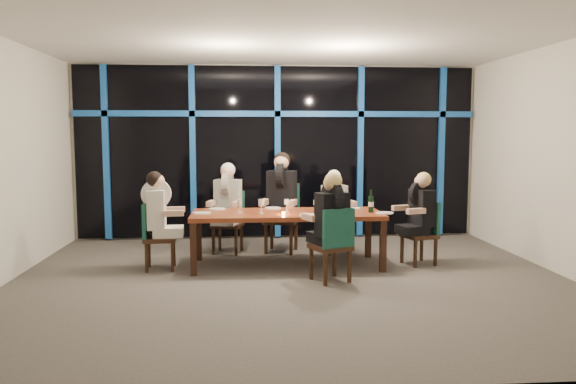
# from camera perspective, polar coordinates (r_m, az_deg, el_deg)

# --- Properties ---
(room) EXTENTS (7.04, 7.00, 3.02)m
(room) POSITION_cam_1_polar(r_m,az_deg,el_deg) (6.83, 0.40, 7.63)
(room) COLOR #58534E
(room) RESTS_ON ground
(window_wall) EXTENTS (6.86, 0.43, 2.94)m
(window_wall) POSITION_cam_1_polar(r_m,az_deg,el_deg) (9.76, -1.02, 4.35)
(window_wall) COLOR black
(window_wall) RESTS_ON ground
(dining_table) EXTENTS (2.60, 1.00, 0.75)m
(dining_table) POSITION_cam_1_polar(r_m,az_deg,el_deg) (7.71, -0.12, -2.57)
(dining_table) COLOR brown
(dining_table) RESTS_ON ground
(chair_far_left) EXTENTS (0.53, 0.53, 0.94)m
(chair_far_left) POSITION_cam_1_polar(r_m,az_deg,el_deg) (8.69, -6.02, -2.67)
(chair_far_left) COLOR #311C10
(chair_far_left) RESTS_ON ground
(chair_far_mid) EXTENTS (0.60, 0.60, 1.05)m
(chair_far_mid) POSITION_cam_1_polar(r_m,az_deg,el_deg) (8.73, -0.57, -2.19)
(chair_far_mid) COLOR #311C10
(chair_far_mid) RESTS_ON ground
(chair_far_right) EXTENTS (0.50, 0.50, 0.87)m
(chair_far_right) POSITION_cam_1_polar(r_m,az_deg,el_deg) (8.70, 4.60, -2.92)
(chair_far_right) COLOR #311C10
(chair_far_right) RESTS_ON ground
(chair_end_left) EXTENTS (0.44, 0.44, 0.90)m
(chair_end_left) POSITION_cam_1_polar(r_m,az_deg,el_deg) (7.74, -13.47, -4.03)
(chair_end_left) COLOR #311C10
(chair_end_left) RESTS_ON ground
(chair_end_right) EXTENTS (0.51, 0.51, 0.88)m
(chair_end_right) POSITION_cam_1_polar(r_m,az_deg,el_deg) (8.08, 13.63, -3.70)
(chair_end_right) COLOR #311C10
(chair_end_right) RESTS_ON ground
(chair_near_mid) EXTENTS (0.56, 0.56, 0.93)m
(chair_near_mid) POSITION_cam_1_polar(r_m,az_deg,el_deg) (6.90, 4.68, -4.99)
(chair_near_mid) COLOR #311C10
(chair_near_mid) RESTS_ON ground
(diner_far_left) EXTENTS (0.53, 0.63, 0.92)m
(diner_far_left) POSITION_cam_1_polar(r_m,az_deg,el_deg) (8.57, -6.19, -0.27)
(diner_far_left) COLOR black
(diner_far_left) RESTS_ON ground
(diner_far_mid) EXTENTS (0.61, 0.71, 1.02)m
(diner_far_mid) POSITION_cam_1_polar(r_m,az_deg,el_deg) (8.59, -0.70, 0.46)
(diner_far_mid) COLOR black
(diner_far_mid) RESTS_ON ground
(diner_far_right) EXTENTS (0.50, 0.59, 0.85)m
(diner_far_right) POSITION_cam_1_polar(r_m,az_deg,el_deg) (8.59, 4.83, -0.71)
(diner_far_right) COLOR black
(diner_far_right) RESTS_ON ground
(diner_end_left) EXTENTS (0.57, 0.46, 0.88)m
(diner_end_left) POSITION_cam_1_polar(r_m,az_deg,el_deg) (7.68, -12.96, -1.37)
(diner_end_left) COLOR white
(diner_end_left) RESTS_ON ground
(diner_end_right) EXTENTS (0.60, 0.52, 0.86)m
(diner_end_right) POSITION_cam_1_polar(r_m,az_deg,el_deg) (7.99, 13.25, -1.25)
(diner_end_right) COLOR black
(diner_end_right) RESTS_ON ground
(diner_near_mid) EXTENTS (0.58, 0.64, 0.90)m
(diner_near_mid) POSITION_cam_1_polar(r_m,az_deg,el_deg) (6.90, 4.36, -1.88)
(diner_near_mid) COLOR black
(diner_near_mid) RESTS_ON ground
(plate_far_left) EXTENTS (0.24, 0.24, 0.01)m
(plate_far_left) POSITION_cam_1_polar(r_m,az_deg,el_deg) (8.05, -7.23, -1.71)
(plate_far_left) COLOR white
(plate_far_left) RESTS_ON dining_table
(plate_far_mid) EXTENTS (0.24, 0.24, 0.01)m
(plate_far_mid) POSITION_cam_1_polar(r_m,az_deg,el_deg) (8.07, -1.53, -1.64)
(plate_far_mid) COLOR white
(plate_far_mid) RESTS_ON dining_table
(plate_far_right) EXTENTS (0.24, 0.24, 0.01)m
(plate_far_right) POSITION_cam_1_polar(r_m,az_deg,el_deg) (8.09, 6.53, -1.66)
(plate_far_right) COLOR white
(plate_far_right) RESTS_ON dining_table
(plate_end_left) EXTENTS (0.24, 0.24, 0.01)m
(plate_end_left) POSITION_cam_1_polar(r_m,az_deg,el_deg) (7.66, -8.74, -2.12)
(plate_end_left) COLOR white
(plate_end_left) RESTS_ON dining_table
(plate_end_right) EXTENTS (0.24, 0.24, 0.01)m
(plate_end_right) POSITION_cam_1_polar(r_m,az_deg,el_deg) (7.69, 9.58, -2.11)
(plate_end_right) COLOR white
(plate_end_right) RESTS_ON dining_table
(plate_near_mid) EXTENTS (0.24, 0.24, 0.01)m
(plate_near_mid) POSITION_cam_1_polar(r_m,az_deg,el_deg) (7.40, 2.07, -2.34)
(plate_near_mid) COLOR white
(plate_near_mid) RESTS_ON dining_table
(wine_bottle) EXTENTS (0.07, 0.07, 0.31)m
(wine_bottle) POSITION_cam_1_polar(r_m,az_deg,el_deg) (7.75, 8.43, -1.18)
(wine_bottle) COLOR black
(wine_bottle) RESTS_ON dining_table
(water_pitcher) EXTENTS (0.12, 0.10, 0.19)m
(water_pitcher) POSITION_cam_1_polar(r_m,az_deg,el_deg) (7.63, 6.05, -1.47)
(water_pitcher) COLOR silver
(water_pitcher) RESTS_ON dining_table
(tea_light) EXTENTS (0.05, 0.05, 0.03)m
(tea_light) POSITION_cam_1_polar(r_m,az_deg,el_deg) (7.50, -0.46, -2.18)
(tea_light) COLOR #FFA84C
(tea_light) RESTS_ON dining_table
(wine_glass_a) EXTENTS (0.07, 0.07, 0.19)m
(wine_glass_a) POSITION_cam_1_polar(r_m,az_deg,el_deg) (7.58, -2.75, -1.13)
(wine_glass_a) COLOR silver
(wine_glass_a) RESTS_ON dining_table
(wine_glass_b) EXTENTS (0.07, 0.07, 0.17)m
(wine_glass_b) POSITION_cam_1_polar(r_m,az_deg,el_deg) (7.73, -0.14, -1.09)
(wine_glass_b) COLOR silver
(wine_glass_b) RESTS_ON dining_table
(wine_glass_c) EXTENTS (0.07, 0.07, 0.17)m
(wine_glass_c) POSITION_cam_1_polar(r_m,az_deg,el_deg) (7.68, 2.86, -1.15)
(wine_glass_c) COLOR silver
(wine_glass_c) RESTS_ON dining_table
(wine_glass_d) EXTENTS (0.07, 0.07, 0.18)m
(wine_glass_d) POSITION_cam_1_polar(r_m,az_deg,el_deg) (7.68, -4.95, -1.14)
(wine_glass_d) COLOR white
(wine_glass_d) RESTS_ON dining_table
(wine_glass_e) EXTENTS (0.06, 0.06, 0.16)m
(wine_glass_e) POSITION_cam_1_polar(r_m,az_deg,el_deg) (7.85, 5.96, -1.09)
(wine_glass_e) COLOR silver
(wine_glass_e) RESTS_ON dining_table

